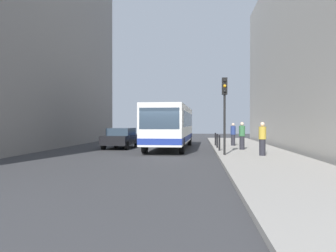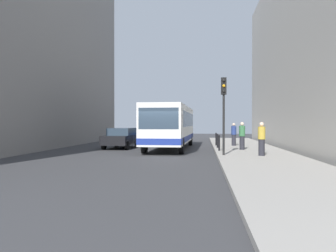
{
  "view_description": "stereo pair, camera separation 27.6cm",
  "coord_description": "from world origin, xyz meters",
  "px_view_note": "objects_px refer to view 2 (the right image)",
  "views": [
    {
      "loc": [
        2.18,
        -19.31,
        1.84
      ],
      "look_at": [
        0.17,
        2.82,
        1.65
      ],
      "focal_mm": 36.23,
      "sensor_mm": 36.0,
      "label": 1
    },
    {
      "loc": [
        2.46,
        -19.28,
        1.84
      ],
      "look_at": [
        0.17,
        2.82,
        1.65
      ],
      "focal_mm": 36.23,
      "sensor_mm": 36.0,
      "label": 2
    }
  ],
  "objects_px": {
    "bus": "(171,125)",
    "bollard_near": "(219,143)",
    "traffic_light": "(224,101)",
    "pedestrian_near_signal": "(262,139)",
    "car_behind_bus": "(178,134)",
    "pedestrian_far_sidewalk": "(234,134)",
    "bollard_mid": "(217,141)",
    "bollard_far": "(216,139)",
    "pedestrian_mid_sidewalk": "(242,136)",
    "car_beside_bus": "(122,137)"
  },
  "relations": [
    {
      "from": "pedestrian_mid_sidewalk",
      "to": "pedestrian_far_sidewalk",
      "type": "height_order",
      "value": "pedestrian_mid_sidewalk"
    },
    {
      "from": "bollard_mid",
      "to": "pedestrian_mid_sidewalk",
      "type": "height_order",
      "value": "pedestrian_mid_sidewalk"
    },
    {
      "from": "bollard_far",
      "to": "traffic_light",
      "type": "bearing_deg",
      "value": -89.26
    },
    {
      "from": "bus",
      "to": "bollard_mid",
      "type": "distance_m",
      "value": 3.54
    },
    {
      "from": "bollard_near",
      "to": "bollard_far",
      "type": "height_order",
      "value": "same"
    },
    {
      "from": "bollard_near",
      "to": "pedestrian_far_sidewalk",
      "type": "xyz_separation_m",
      "value": [
        1.31,
        4.8,
        0.37
      ]
    },
    {
      "from": "bus",
      "to": "bollard_far",
      "type": "height_order",
      "value": "bus"
    },
    {
      "from": "car_behind_bus",
      "to": "pedestrian_near_signal",
      "type": "height_order",
      "value": "pedestrian_near_signal"
    },
    {
      "from": "bollard_mid",
      "to": "bollard_far",
      "type": "bearing_deg",
      "value": 90.0
    },
    {
      "from": "pedestrian_mid_sidewalk",
      "to": "pedestrian_near_signal",
      "type": "bearing_deg",
      "value": -6.89
    },
    {
      "from": "car_behind_bus",
      "to": "pedestrian_far_sidewalk",
      "type": "distance_m",
      "value": 9.57
    },
    {
      "from": "pedestrian_near_signal",
      "to": "pedestrian_far_sidewalk",
      "type": "distance_m",
      "value": 7.84
    },
    {
      "from": "bollard_far",
      "to": "bus",
      "type": "bearing_deg",
      "value": -152.35
    },
    {
      "from": "bollard_far",
      "to": "pedestrian_far_sidewalk",
      "type": "distance_m",
      "value": 1.37
    },
    {
      "from": "bus",
      "to": "bollard_near",
      "type": "xyz_separation_m",
      "value": [
        3.27,
        -3.27,
        -1.1
      ]
    },
    {
      "from": "traffic_light",
      "to": "pedestrian_mid_sidewalk",
      "type": "relative_size",
      "value": 2.34
    },
    {
      "from": "bollard_mid",
      "to": "bollard_far",
      "type": "height_order",
      "value": "same"
    },
    {
      "from": "traffic_light",
      "to": "bollard_mid",
      "type": "height_order",
      "value": "traffic_light"
    },
    {
      "from": "car_behind_bus",
      "to": "car_beside_bus",
      "type": "bearing_deg",
      "value": 74.37
    },
    {
      "from": "bollard_far",
      "to": "pedestrian_mid_sidewalk",
      "type": "distance_m",
      "value": 4.29
    },
    {
      "from": "car_behind_bus",
      "to": "bollard_mid",
      "type": "relative_size",
      "value": 4.75
    },
    {
      "from": "bus",
      "to": "bollard_near",
      "type": "distance_m",
      "value": 4.75
    },
    {
      "from": "traffic_light",
      "to": "pedestrian_far_sidewalk",
      "type": "height_order",
      "value": "traffic_light"
    },
    {
      "from": "car_behind_bus",
      "to": "pedestrian_far_sidewalk",
      "type": "xyz_separation_m",
      "value": [
        4.81,
        -8.27,
        0.21
      ]
    },
    {
      "from": "pedestrian_mid_sidewalk",
      "to": "pedestrian_far_sidewalk",
      "type": "relative_size",
      "value": 1.03
    },
    {
      "from": "bus",
      "to": "car_behind_bus",
      "type": "relative_size",
      "value": 2.46
    },
    {
      "from": "bus",
      "to": "bollard_far",
      "type": "distance_m",
      "value": 3.85
    },
    {
      "from": "pedestrian_mid_sidewalk",
      "to": "traffic_light",
      "type": "bearing_deg",
      "value": -34.86
    },
    {
      "from": "traffic_light",
      "to": "bollard_mid",
      "type": "bearing_deg",
      "value": 91.08
    },
    {
      "from": "bus",
      "to": "pedestrian_mid_sidewalk",
      "type": "xyz_separation_m",
      "value": [
        4.76,
        -2.29,
        -0.7
      ]
    },
    {
      "from": "bus",
      "to": "pedestrian_mid_sidewalk",
      "type": "distance_m",
      "value": 5.33
    },
    {
      "from": "bollard_far",
      "to": "car_beside_bus",
      "type": "bearing_deg",
      "value": -167.26
    },
    {
      "from": "traffic_light",
      "to": "pedestrian_near_signal",
      "type": "xyz_separation_m",
      "value": [
        1.93,
        -0.21,
        -1.98
      ]
    },
    {
      "from": "car_beside_bus",
      "to": "car_behind_bus",
      "type": "xyz_separation_m",
      "value": [
        3.43,
        9.65,
        0.0
      ]
    },
    {
      "from": "bollard_far",
      "to": "bollard_near",
      "type": "bearing_deg",
      "value": -90.0
    },
    {
      "from": "bollard_near",
      "to": "bollard_far",
      "type": "bearing_deg",
      "value": 90.0
    },
    {
      "from": "car_beside_bus",
      "to": "bollard_near",
      "type": "height_order",
      "value": "car_beside_bus"
    },
    {
      "from": "bus",
      "to": "car_behind_bus",
      "type": "xyz_separation_m",
      "value": [
        -0.23,
        9.8,
        -0.94
      ]
    },
    {
      "from": "traffic_light",
      "to": "bollard_near",
      "type": "xyz_separation_m",
      "value": [
        -0.1,
        2.8,
        -2.38
      ]
    },
    {
      "from": "car_behind_bus",
      "to": "bollard_near",
      "type": "relative_size",
      "value": 4.75
    },
    {
      "from": "bus",
      "to": "pedestrian_far_sidewalk",
      "type": "relative_size",
      "value": 6.53
    },
    {
      "from": "pedestrian_near_signal",
      "to": "car_beside_bus",
      "type": "bearing_deg",
      "value": -29.24
    },
    {
      "from": "traffic_light",
      "to": "pedestrian_near_signal",
      "type": "relative_size",
      "value": 2.35
    },
    {
      "from": "car_behind_bus",
      "to": "bollard_mid",
      "type": "xyz_separation_m",
      "value": [
        3.5,
        -10.58,
        -0.16
      ]
    },
    {
      "from": "bollard_far",
      "to": "car_behind_bus",
      "type": "bearing_deg",
      "value": 113.43
    },
    {
      "from": "bollard_mid",
      "to": "traffic_light",
      "type": "bearing_deg",
      "value": -88.92
    },
    {
      "from": "bus",
      "to": "bollard_mid",
      "type": "xyz_separation_m",
      "value": [
        3.27,
        -0.78,
        -1.1
      ]
    },
    {
      "from": "bollard_mid",
      "to": "bollard_near",
      "type": "bearing_deg",
      "value": -90.0
    },
    {
      "from": "bus",
      "to": "pedestrian_near_signal",
      "type": "bearing_deg",
      "value": 131.99
    },
    {
      "from": "traffic_light",
      "to": "bollard_far",
      "type": "relative_size",
      "value": 4.32
    }
  ]
}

